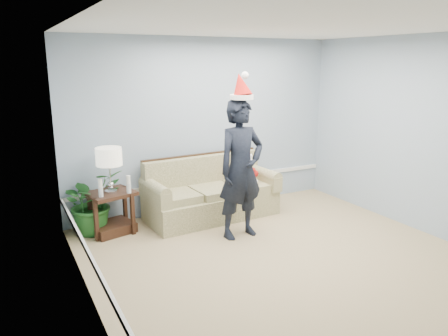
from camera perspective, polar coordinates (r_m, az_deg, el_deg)
The scene contains 10 objects.
room_shell at distance 4.80m, azimuth 10.36°, elevation 1.70°, with size 4.54×5.04×2.74m.
wainscot_trim at distance 5.51m, azimuth -7.60°, elevation -6.39°, with size 4.49×4.99×0.06m.
sofa at distance 6.72m, azimuth -1.82°, elevation -3.61°, with size 2.02×0.96×0.93m.
side_table at distance 6.30m, azimuth -14.48°, elevation -6.20°, with size 0.72×0.65×0.59m.
table_lamp at distance 6.04m, azimuth -14.80°, elevation 1.20°, with size 0.35×0.35×0.62m.
candle_pair at distance 6.01m, azimuth -14.07°, elevation -2.40°, with size 0.44×0.06×0.24m.
houseplant at distance 6.32m, azimuth -16.89°, elevation -4.27°, with size 0.80×0.69×0.89m, color #216023.
man at distance 5.81m, azimuth 2.22°, elevation -0.19°, with size 0.68×0.45×1.87m, color black.
santa_hat at distance 5.66m, azimuth 2.24°, elevation 10.51°, with size 0.36×0.39×0.36m.
teddy_bear at distance 6.74m, azimuth 2.93°, elevation -0.66°, with size 0.31×0.35×0.48m.
Camera 1 is at (-2.90, -3.70, 2.34)m, focal length 35.00 mm.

